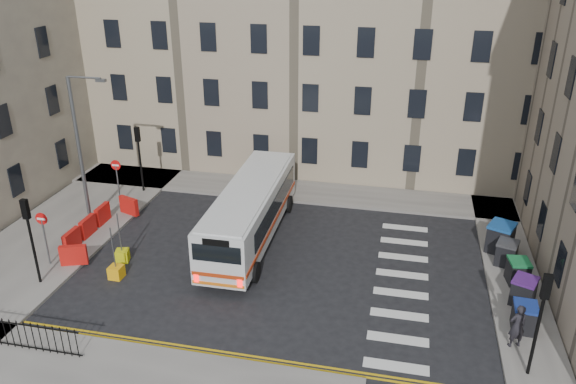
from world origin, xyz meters
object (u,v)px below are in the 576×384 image
at_px(wheelie_bin_c, 518,271).
at_px(pedestrian, 517,326).
at_px(streetlamp, 79,149).
at_px(wheelie_bin_b, 524,291).
at_px(wheelie_bin_a, 524,317).
at_px(bollard_chevron, 122,256).
at_px(wheelie_bin_e, 500,237).
at_px(bus, 251,210).
at_px(wheelie_bin_d, 506,253).
at_px(bollard_yellow, 116,272).

height_order(wheelie_bin_c, pedestrian, pedestrian).
distance_m(streetlamp, wheelie_bin_b, 22.54).
relative_size(wheelie_bin_a, bollard_chevron, 1.89).
distance_m(streetlamp, wheelie_bin_e, 21.94).
bearing_deg(bus, streetlamp, -179.61).
bearing_deg(wheelie_bin_c, wheelie_bin_d, 92.67).
xyz_separation_m(bus, wheelie_bin_a, (12.61, -5.06, -0.98)).
xyz_separation_m(wheelie_bin_a, bollard_chevron, (-18.12, 1.59, -0.42)).
bearing_deg(bollard_yellow, bollard_chevron, 106.97).
distance_m(wheelie_bin_c, bollard_chevron, 18.50).
relative_size(wheelie_bin_e, pedestrian, 0.91).
bearing_deg(wheelie_bin_a, wheelie_bin_b, 85.21).
distance_m(wheelie_bin_b, wheelie_bin_e, 4.50).
bearing_deg(pedestrian, streetlamp, -37.99).
bearing_deg(streetlamp, pedestrian, -15.81).
bearing_deg(bollard_chevron, wheelie_bin_d, 10.98).
bearing_deg(pedestrian, wheelie_bin_b, -125.78).
bearing_deg(wheelie_bin_a, wheelie_bin_c, 88.65).
bearing_deg(wheelie_bin_d, wheelie_bin_c, -61.38).
relative_size(streetlamp, wheelie_bin_b, 6.03).
relative_size(wheelie_bin_c, bollard_chevron, 1.88).
relative_size(wheelie_bin_a, wheelie_bin_b, 0.84).
distance_m(bus, bollard_yellow, 7.20).
height_order(wheelie_bin_a, pedestrian, pedestrian).
height_order(wheelie_bin_e, pedestrian, pedestrian).
height_order(wheelie_bin_a, wheelie_bin_b, wheelie_bin_b).
height_order(wheelie_bin_c, wheelie_bin_e, wheelie_bin_e).
xyz_separation_m(wheelie_bin_c, bollard_yellow, (-17.96, -3.34, -0.42)).
xyz_separation_m(streetlamp, wheelie_bin_b, (22.05, -3.01, -3.59)).
height_order(pedestrian, bollard_chevron, pedestrian).
height_order(wheelie_bin_b, bollard_yellow, wheelie_bin_b).
relative_size(streetlamp, bollard_yellow, 13.57).
distance_m(bus, wheelie_bin_a, 13.62).
bearing_deg(streetlamp, bollard_yellow, -49.09).
xyz_separation_m(wheelie_bin_e, bollard_chevron, (-17.95, -4.78, -0.58)).
distance_m(wheelie_bin_c, wheelie_bin_e, 2.90).
distance_m(wheelie_bin_c, wheelie_bin_d, 1.62).
height_order(bus, wheelie_bin_b, bus).
relative_size(bus, wheelie_bin_d, 8.43).
xyz_separation_m(wheelie_bin_a, wheelie_bin_b, (0.26, 1.88, 0.02)).
relative_size(wheelie_bin_d, wheelie_bin_e, 0.78).
height_order(wheelie_bin_a, bollard_chevron, wheelie_bin_a).
relative_size(wheelie_bin_e, bollard_chevron, 2.78).
bearing_deg(wheelie_bin_c, pedestrian, -106.71).
relative_size(pedestrian, bollard_yellow, 3.06).
bearing_deg(streetlamp, wheelie_bin_e, 3.89).
relative_size(wheelie_bin_d, pedestrian, 0.71).
xyz_separation_m(wheelie_bin_d, bollard_chevron, (-18.10, -3.51, -0.44)).
height_order(bus, bollard_yellow, bus).
bearing_deg(pedestrian, wheelie_bin_c, -121.23).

